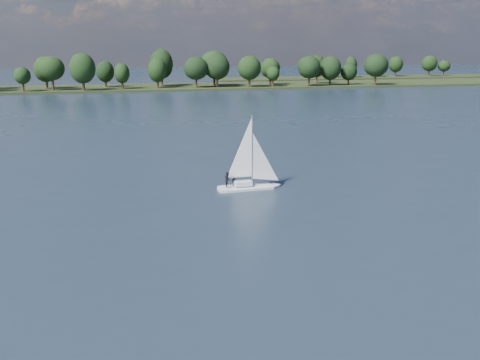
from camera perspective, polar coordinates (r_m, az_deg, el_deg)
The scene contains 5 objects.
ground at distance 123.42m, azimuth -10.73°, elevation 5.79°, with size 700.00×700.00×0.00m, color #233342.
far_shore at distance 234.76m, azimuth -12.47°, elevation 9.50°, with size 660.00×40.00×1.50m, color black.
far_shore_back at distance 328.17m, azimuth 16.86°, elevation 10.43°, with size 220.00×30.00×1.40m, color black.
sailboat at distance 65.51m, azimuth 0.65°, elevation 1.25°, with size 7.36×2.43×9.55m.
treeline at distance 229.68m, azimuth -15.05°, elevation 11.30°, with size 562.64×73.80×17.76m.
Camera 1 is at (-6.92, -22.03, 17.14)m, focal length 40.00 mm.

